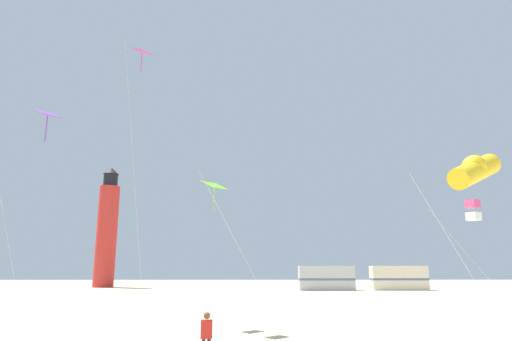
% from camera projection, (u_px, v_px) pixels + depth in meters
% --- Properties ---
extents(kite_flyer_standing, '(0.36, 0.53, 1.16)m').
position_uv_depth(kite_flyer_standing, '(207.00, 331.00, 13.03)').
color(kite_flyer_standing, red).
rests_on(kite_flyer_standing, ground).
extents(kite_tube_gold, '(3.25, 3.06, 6.25)m').
position_uv_depth(kite_tube_gold, '(475.00, 170.00, 14.31)').
color(kite_tube_gold, silver).
rests_on(kite_tube_gold, ground).
extents(kite_box_rainbow, '(3.20, 3.11, 6.17)m').
position_uv_depth(kite_box_rainbow, '(473.00, 210.00, 24.45)').
color(kite_box_rainbow, silver).
rests_on(kite_box_rainbow, ground).
extents(kite_diamond_lime, '(3.44, 3.44, 6.06)m').
position_uv_depth(kite_diamond_lime, '(216.00, 190.00, 18.48)').
color(kite_diamond_lime, silver).
rests_on(kite_diamond_lime, ground).
extents(kite_diamond_magenta, '(1.66, 1.62, 14.01)m').
position_uv_depth(kite_diamond_magenta, '(141.00, 63.00, 23.38)').
color(kite_diamond_magenta, silver).
rests_on(kite_diamond_magenta, ground).
extents(kite_diamond_violet, '(3.05, 2.60, 8.86)m').
position_uv_depth(kite_diamond_violet, '(45.00, 121.00, 17.98)').
color(kite_diamond_violet, silver).
rests_on(kite_diamond_violet, ground).
extents(lighthouse_distant, '(2.80, 2.80, 16.80)m').
position_uv_depth(lighthouse_distant, '(107.00, 230.00, 61.92)').
color(lighthouse_distant, red).
rests_on(lighthouse_distant, ground).
extents(rv_van_silver, '(6.50, 2.52, 2.80)m').
position_uv_depth(rv_van_silver, '(326.00, 278.00, 51.81)').
color(rv_van_silver, '#B7BABF').
rests_on(rv_van_silver, ground).
extents(rv_van_cream, '(6.55, 2.66, 2.80)m').
position_uv_depth(rv_van_cream, '(399.00, 278.00, 52.24)').
color(rv_van_cream, beige).
rests_on(rv_van_cream, ground).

